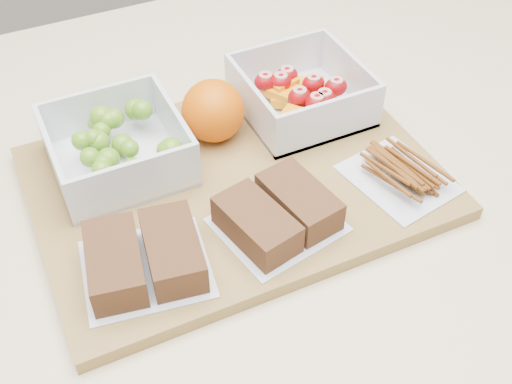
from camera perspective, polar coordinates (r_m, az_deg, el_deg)
cutting_board at (r=0.69m, az=-1.83°, el=0.88°), size 0.42×0.30×0.02m
grape_container at (r=0.70m, az=-12.11°, el=4.05°), size 0.14×0.14×0.06m
fruit_container at (r=0.76m, az=4.02°, el=8.60°), size 0.14×0.14×0.06m
orange at (r=0.72m, az=-3.83°, el=7.22°), size 0.07×0.07×0.07m
sandwich_bag_left at (r=0.59m, az=-9.91°, el=-5.76°), size 0.13×0.12×0.04m
sandwich_bag_center at (r=0.62m, az=1.97°, el=-1.94°), size 0.13×0.12×0.03m
pretzel_bag at (r=0.69m, az=12.66°, el=1.82°), size 0.11×0.12×0.02m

